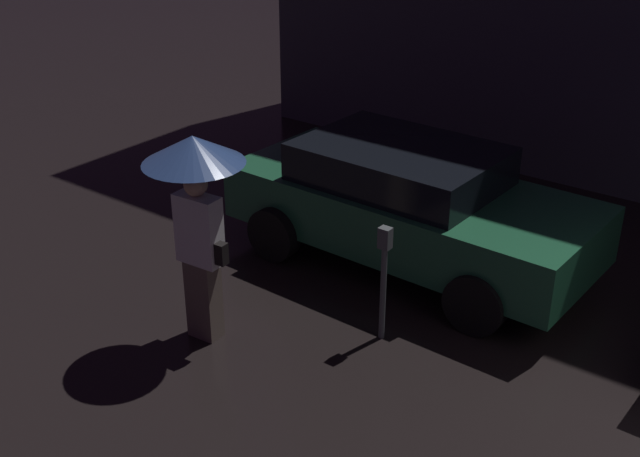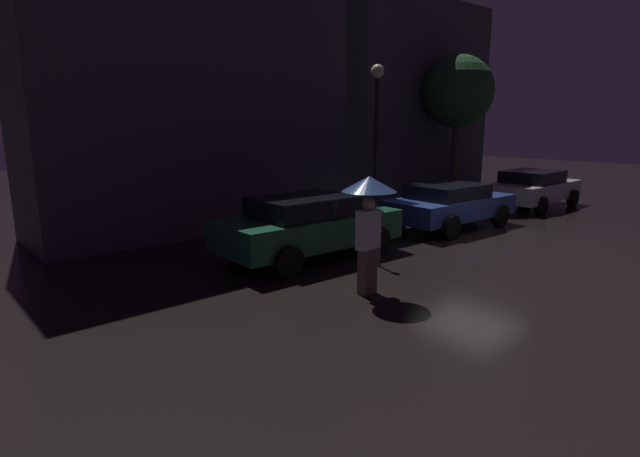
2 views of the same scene
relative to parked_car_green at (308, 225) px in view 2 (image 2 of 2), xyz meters
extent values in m
plane|color=black|center=(4.54, -1.54, -0.78)|extent=(60.00, 60.00, 0.00)
cube|color=#3D3D47|center=(-0.13, 4.96, 3.32)|extent=(9.30, 3.00, 8.18)
cube|color=#3D3D47|center=(9.31, 4.96, 3.10)|extent=(7.58, 3.00, 7.74)
cube|color=#1E5638|center=(0.04, 0.00, -0.10)|extent=(4.38, 1.96, 0.68)
cube|color=black|center=(-0.14, 0.00, 0.45)|extent=(2.30, 1.68, 0.44)
cylinder|color=black|center=(1.38, 0.92, -0.44)|extent=(0.67, 0.22, 0.67)
cylinder|color=black|center=(1.38, -0.92, -0.44)|extent=(0.67, 0.22, 0.67)
cylinder|color=black|center=(-1.30, 0.92, -0.44)|extent=(0.67, 0.22, 0.67)
cylinder|color=black|center=(-1.30, -0.92, -0.44)|extent=(0.67, 0.22, 0.67)
cube|color=navy|center=(5.31, -0.23, -0.15)|extent=(4.21, 1.94, 0.58)
cube|color=black|center=(5.14, -0.23, 0.34)|extent=(2.21, 1.66, 0.40)
cylinder|color=black|center=(6.59, 0.68, -0.44)|extent=(0.68, 0.22, 0.68)
cylinder|color=black|center=(6.59, -1.13, -0.44)|extent=(0.68, 0.22, 0.68)
cylinder|color=black|center=(4.02, 0.68, -0.44)|extent=(0.68, 0.22, 0.68)
cylinder|color=black|center=(4.02, -1.13, -0.44)|extent=(0.68, 0.22, 0.68)
cube|color=#B7B7BF|center=(10.75, -0.11, -0.16)|extent=(4.13, 1.91, 0.62)
cube|color=black|center=(10.59, -0.11, 0.37)|extent=(2.16, 1.65, 0.43)
cylinder|color=black|center=(12.02, 0.81, -0.47)|extent=(0.62, 0.22, 0.62)
cylinder|color=black|center=(12.02, -1.03, -0.47)|extent=(0.62, 0.22, 0.62)
cylinder|color=black|center=(9.48, 0.81, -0.47)|extent=(0.62, 0.22, 0.62)
cylinder|color=black|center=(9.48, -1.03, -0.47)|extent=(0.62, 0.22, 0.62)
cube|color=#66564C|center=(-0.80, -2.63, -0.35)|extent=(0.33, 0.23, 0.86)
cube|color=white|center=(-0.80, -2.63, 0.44)|extent=(0.48, 0.24, 0.71)
sphere|color=tan|center=(-0.80, -2.63, 0.91)|extent=(0.23, 0.23, 0.23)
cylinder|color=black|center=(-0.80, -2.63, 0.71)|extent=(0.02, 0.02, 0.83)
cone|color=navy|center=(-0.80, -2.63, 1.26)|extent=(0.98, 0.98, 0.27)
cube|color=black|center=(-0.55, -2.63, 0.26)|extent=(0.17, 0.11, 0.22)
cylinder|color=#4C5154|center=(0.68, -1.58, -0.26)|extent=(0.06, 0.06, 1.03)
cube|color=#4C5154|center=(0.68, -1.58, 0.37)|extent=(0.12, 0.10, 0.22)
cylinder|color=black|center=(4.65, 2.20, 1.43)|extent=(0.14, 0.14, 4.40)
sphere|color=#F9EAB7|center=(4.65, 2.20, 3.84)|extent=(0.42, 0.42, 0.42)
cylinder|color=#473323|center=(9.40, 2.48, 0.76)|extent=(0.20, 0.20, 3.08)
sphere|color=#234C28|center=(9.40, 2.48, 3.44)|extent=(2.67, 2.67, 2.67)
camera|label=1|loc=(4.32, -7.51, 3.84)|focal=45.00mm
camera|label=2|loc=(-7.23, -8.62, 2.34)|focal=28.00mm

